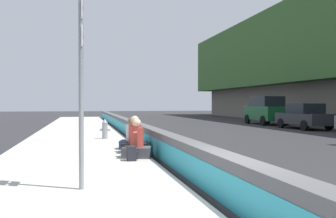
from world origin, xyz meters
TOP-DOWN VIEW (x-y plane):
  - ground_plane at (0.00, 0.00)m, footprint 160.00×160.00m
  - sidewalk_strip at (0.00, 2.65)m, footprint 80.00×4.40m
  - jersey_barrier at (0.00, 0.00)m, footprint 76.00×0.45m
  - route_sign_post at (1.28, 2.42)m, footprint 0.44×0.09m
  - fire_hydrant at (11.43, 1.42)m, footprint 0.26×0.46m
  - seated_person_foreground at (5.21, 0.85)m, footprint 0.89×0.97m
  - seated_person_middle at (6.37, 0.75)m, footprint 0.86×0.97m
  - seated_person_rear at (7.36, 0.73)m, footprint 0.84×0.93m
  - backpack at (4.61, 1.07)m, footprint 0.32×0.28m
  - parked_car_fourth at (17.14, -12.06)m, footprint 4.51×1.97m
  - parked_car_midline at (22.92, -12.19)m, footprint 4.84×2.15m

SIDE VIEW (x-z plane):
  - ground_plane at x=0.00m, z-range 0.00..0.00m
  - sidewalk_strip at x=0.00m, z-range 0.00..0.14m
  - backpack at x=4.61m, z-range 0.13..0.53m
  - jersey_barrier at x=0.00m, z-range 0.00..0.85m
  - seated_person_rear at x=7.36m, z-range -0.06..1.03m
  - seated_person_foreground at x=5.21m, z-range -0.07..1.06m
  - seated_person_middle at x=6.37m, z-range -0.08..1.10m
  - fire_hydrant at x=11.43m, z-range 0.15..1.03m
  - parked_car_fourth at x=17.14m, z-range 0.01..1.72m
  - parked_car_midline at x=22.92m, z-range 0.04..2.32m
  - route_sign_post at x=1.28m, z-range 0.41..4.01m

